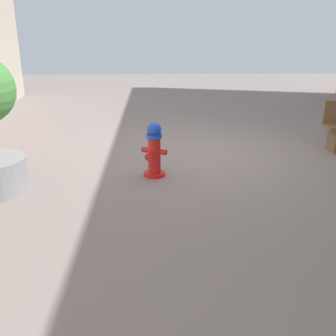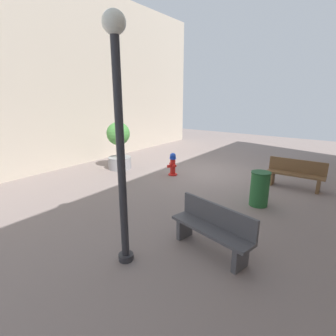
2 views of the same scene
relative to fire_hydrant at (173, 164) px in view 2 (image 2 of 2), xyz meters
The scene contains 8 objects.
ground_plane 1.47m from the fire_hydrant, 129.19° to the right, with size 23.40×23.40×0.00m, color gray.
building_facade_right 5.96m from the fire_hydrant, 19.00° to the left, with size 0.70×18.00×7.48m, color beige.
fire_hydrant is the anchor object (origin of this frame).
bench_near 4.32m from the fire_hydrant, 162.99° to the right, with size 1.78×0.47×0.95m.
bench_far 5.10m from the fire_hydrant, 133.91° to the left, with size 1.82×0.83×0.95m.
planter_tree 2.50m from the fire_hydrant, 13.43° to the left, with size 0.96×0.96×1.97m.
street_lamp 5.86m from the fire_hydrant, 115.84° to the left, with size 0.36×0.36×4.20m.
trash_bin 3.72m from the fire_hydrant, 165.81° to the left, with size 0.53×0.53×0.98m.
Camera 2 is at (-4.58, 8.88, 2.97)m, focal length 27.21 mm.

